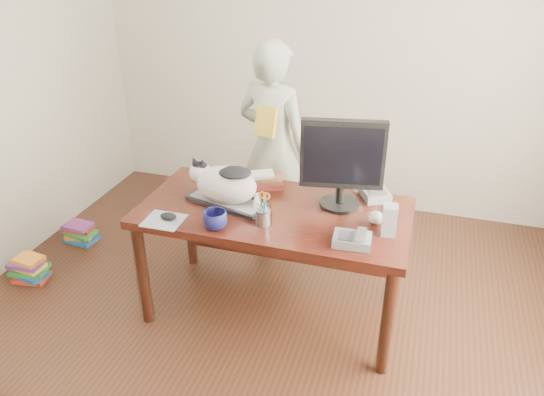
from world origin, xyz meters
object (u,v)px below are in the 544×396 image
Objects in this scene: mouse at (168,216)px; person at (273,148)px; monitor at (342,160)px; pen_cup at (264,215)px; cat at (224,183)px; desk at (278,224)px; speaker at (389,220)px; phone at (353,239)px; keyboard at (227,202)px; book_pile_a at (30,269)px; baseball at (376,217)px; book_pile_b at (80,233)px; calculator at (375,193)px; book_stack at (265,180)px; coffee_mug at (215,220)px.

mouse is 0.06× the size of person.
monitor is 2.61× the size of pen_cup.
mouse is at bearing -115.46° from cat.
desk is 0.43m from cat.
mouse is 1.24m from speaker.
desk is 7.67× the size of phone.
pen_cup is at bearing -15.76° from keyboard.
mouse is at bearing 179.10° from phone.
pen_cup is 1.89m from book_pile_a.
baseball is (0.09, 0.25, 0.01)m from phone.
monitor reaches higher than book_pile_b.
calculator is at bearing -0.58° from book_pile_b.
person reaches higher than phone.
cat is at bearing -171.64° from keyboard.
book_stack is 1.07× the size of book_pile_b.
speaker is at bearing 8.85° from mouse.
keyboard is 1.91× the size of book_stack.
calculator is (-0.13, 0.41, -0.06)m from speaker.
calculator is at bearing 42.89° from pen_cup.
pen_cup is (-0.01, -0.27, 0.21)m from desk.
phone is at bearing -14.92° from book_pile_b.
baseball is (1.14, 0.30, 0.02)m from mouse.
mouse is 1.51m from book_pile_b.
mouse is 1.18m from baseball.
person is at bearing 121.88° from phone.
coffee_mug is 1.69× the size of baseball.
book_pile_b is at bearing 32.77° from person.
desk is at bearing 33.70° from mouse.
monitor is 0.35× the size of person.
pen_cup is 0.76× the size of book_stack.
mouse is 1.05m from phone.
cat is 0.99m from speaker.
cat is at bearing 176.20° from calculator.
pen_cup is 1.00× the size of phone.
person is at bearing 103.97° from pen_cup.
coffee_mug is 0.60m from book_stack.
speaker is 0.13m from baseball.
desk is at bearing 179.50° from monitor.
mouse reaches higher than book_pile_b.
phone is (0.80, -0.22, 0.02)m from keyboard.
book_pile_a is at bearing 49.31° from person.
cat is at bearing 7.15° from book_pile_a.
coffee_mug is (0.04, -0.29, 0.04)m from keyboard.
speaker reaches higher than calculator.
monitor is (0.36, 0.06, 0.46)m from desk.
calculator is at bearing 35.07° from monitor.
book_pile_b is at bearing 153.63° from calculator.
coffee_mug reaches higher than phone.
calculator is at bearing 24.38° from desk.
phone is 2.36m from book_pile_a.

